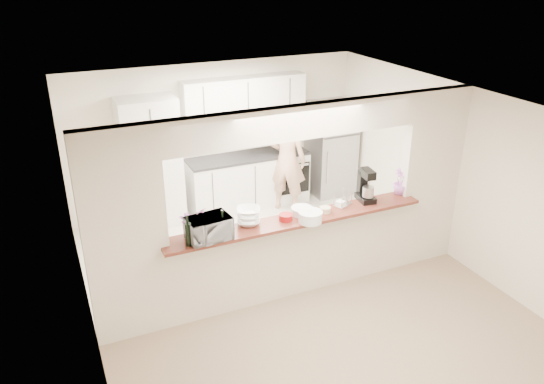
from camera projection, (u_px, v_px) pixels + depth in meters
floor at (294, 291)px, 6.98m from camera, size 6.00×6.00×0.00m
tile_overlay at (250, 239)px, 8.27m from camera, size 5.00×2.90×0.01m
partition at (296, 188)px, 6.38m from camera, size 5.00×0.15×2.50m
bar_counter at (295, 253)px, 6.75m from camera, size 3.40×0.38×1.09m
kitchen_cabinets at (212, 158)px, 8.79m from camera, size 3.15×0.62×2.25m
refrigerator at (331, 149)px, 9.62m from camera, size 0.75×0.70×1.70m
flower_left at (192, 222)px, 6.02m from camera, size 0.40×0.38×0.35m
wine_bottle_a at (188, 234)px, 5.83m from camera, size 0.07×0.07×0.37m
wine_bottle_b at (223, 227)px, 5.98m from camera, size 0.07×0.07×0.35m
toaster_oven at (209, 228)px, 5.97m from camera, size 0.52×0.39×0.27m
serving_bowls at (249, 217)px, 6.31m from camera, size 0.37×0.37×0.21m
plate_stack_a at (310, 217)px, 6.39m from camera, size 0.30×0.30×0.14m
plate_stack_b at (302, 211)px, 6.58m from camera, size 0.27×0.27×0.09m
red_bowl at (286, 217)px, 6.44m from camera, size 0.16×0.16×0.08m
tan_bowl at (325, 210)px, 6.65m from camera, size 0.14×0.14×0.07m
utensil_caddy at (343, 199)px, 6.81m from camera, size 0.28×0.23×0.23m
stand_mixer at (366, 186)px, 6.91m from camera, size 0.23×0.32×0.44m
flower_right at (401, 182)px, 7.11m from camera, size 0.21×0.21×0.36m
person at (287, 161)px, 8.91m from camera, size 0.77×0.76×1.79m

